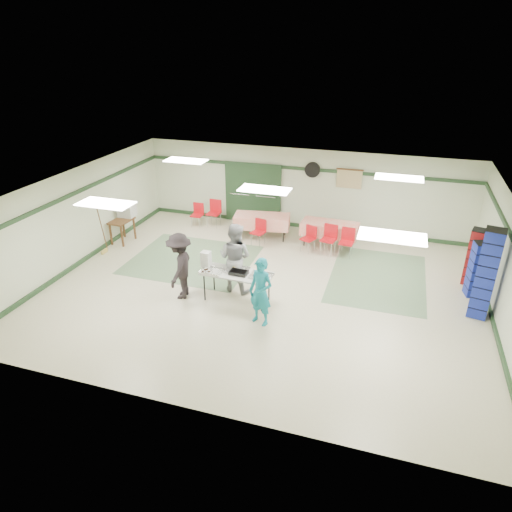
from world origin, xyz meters
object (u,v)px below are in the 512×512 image
(chair_loose_a, at_px, (215,210))
(volunteer_grey, at_px, (235,258))
(crate_stack_blue_b, at_px, (486,274))
(broom, at_px, (102,229))
(volunteer_teal, at_px, (261,292))
(printer_table, at_px, (122,223))
(dining_table_b, at_px, (262,221))
(chair_b, at_px, (309,236))
(chair_loose_b, at_px, (198,212))
(crate_stack_blue_a, at_px, (477,270))
(serving_table, at_px, (236,275))
(crate_stack_red, at_px, (475,257))
(chair_c, at_px, (347,239))
(volunteer_dark, at_px, (180,266))
(chair_a, at_px, (330,236))
(chair_d, at_px, (259,229))
(dining_table_a, at_px, (330,229))
(office_printer, at_px, (127,210))

(chair_loose_a, bearing_deg, volunteer_grey, -59.22)
(volunteer_grey, xyz_separation_m, chair_loose_a, (-2.20, 4.00, -0.35))
(crate_stack_blue_b, relative_size, broom, 1.47)
(volunteer_teal, bearing_deg, printer_table, 169.80)
(dining_table_b, distance_m, chair_b, 1.79)
(chair_loose_b, relative_size, crate_stack_blue_a, 0.56)
(serving_table, xyz_separation_m, crate_stack_red, (5.62, 2.67, 0.06))
(printer_table, bearing_deg, chair_c, 12.55)
(serving_table, height_order, chair_loose_a, chair_loose_a)
(dining_table_b, relative_size, chair_c, 2.15)
(crate_stack_red, xyz_separation_m, printer_table, (-10.30, -0.37, -0.14))
(volunteer_teal, bearing_deg, volunteer_dark, -174.42)
(serving_table, xyz_separation_m, chair_c, (2.25, 3.43, -0.18))
(chair_b, distance_m, crate_stack_blue_b, 5.13)
(volunteer_dark, relative_size, dining_table_b, 0.91)
(volunteer_grey, distance_m, dining_table_b, 3.54)
(dining_table_b, xyz_separation_m, crate_stack_blue_a, (6.19, -1.97, 0.16))
(dining_table_b, bearing_deg, crate_stack_red, -21.53)
(volunteer_teal, xyz_separation_m, broom, (-5.61, 2.19, -0.03))
(volunteer_teal, height_order, broom, volunteer_teal)
(serving_table, xyz_separation_m, crate_stack_blue_a, (5.62, 2.02, 0.01))
(chair_a, bearing_deg, serving_table, -106.21)
(chair_b, bearing_deg, chair_loose_b, -167.85)
(serving_table, xyz_separation_m, chair_loose_a, (-2.42, 4.49, -0.15))
(dining_table_b, relative_size, crate_stack_blue_a, 1.28)
(chair_c, height_order, chair_d, chair_c)
(printer_table, xyz_separation_m, broom, (-0.08, -0.89, 0.15))
(volunteer_grey, height_order, dining_table_a, volunteer_grey)
(dining_table_b, distance_m, crate_stack_blue_a, 6.50)
(volunteer_dark, relative_size, dining_table_a, 0.97)
(chair_c, distance_m, chair_loose_b, 5.28)
(chair_d, xyz_separation_m, printer_table, (-4.20, -1.13, 0.12))
(volunteer_dark, bearing_deg, printer_table, -136.47)
(serving_table, distance_m, chair_c, 4.11)
(volunteer_grey, xyz_separation_m, dining_table_b, (-0.35, 3.51, -0.35))
(crate_stack_blue_a, distance_m, crate_stack_red, 0.65)
(dining_table_b, distance_m, chair_d, 0.58)
(dining_table_b, bearing_deg, volunteer_dark, -110.29)
(serving_table, height_order, crate_stack_blue_a, crate_stack_blue_a)
(dining_table_b, relative_size, chair_d, 2.25)
(chair_loose_a, relative_size, office_printer, 1.86)
(volunteer_grey, bearing_deg, chair_loose_b, -45.21)
(chair_c, relative_size, chair_loose_b, 1.07)
(crate_stack_red, distance_m, broom, 10.46)
(serving_table, distance_m, office_printer, 5.38)
(volunteer_dark, distance_m, crate_stack_red, 7.59)
(chair_d, xyz_separation_m, chair_loose_a, (-1.94, 1.06, 0.06))
(volunteer_teal, bearing_deg, chair_a, 97.24)
(chair_b, distance_m, chair_loose_b, 4.17)
(chair_c, height_order, crate_stack_blue_b, crate_stack_blue_b)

